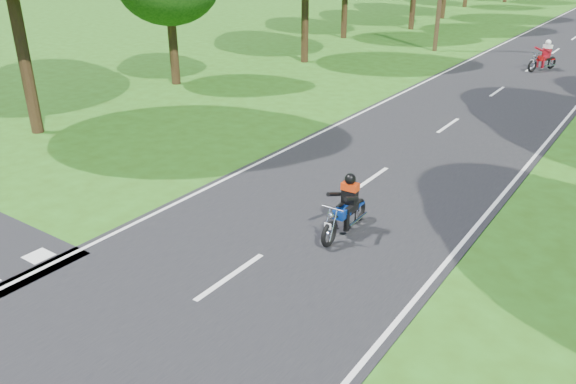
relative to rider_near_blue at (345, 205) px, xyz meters
The scene contains 3 objects.
ground 4.98m from the rider_near_blue, 101.11° to the right, with size 160.00×160.00×0.00m, color #2A5012.
rider_near_blue is the anchor object (origin of this frame).
rider_far_red 20.86m from the rider_near_blue, 91.08° to the left, with size 0.61×1.83×1.52m, color #B50D10, non-canonical shape.
Camera 1 is at (6.29, -5.05, 6.05)m, focal length 35.00 mm.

